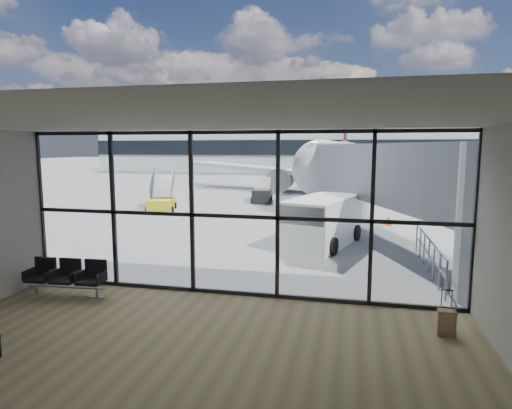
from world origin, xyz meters
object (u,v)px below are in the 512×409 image
at_px(airliner, 337,161).
at_px(mobile_stairs, 162,202).
at_px(suitcase, 446,322).
at_px(service_van, 321,221).
at_px(seating_row, 68,275).
at_px(belt_loader, 262,194).

distance_m(airliner, mobile_stairs, 19.27).
height_order(suitcase, service_van, service_van).
height_order(suitcase, mobile_stairs, mobile_stairs).
xyz_separation_m(seating_row, suitcase, (9.65, -0.53, -0.24)).
bearing_deg(seating_row, airliner, 74.92).
xyz_separation_m(airliner, belt_loader, (-5.11, -10.15, -2.18)).
height_order(suitcase, belt_loader, belt_loader).
xyz_separation_m(suitcase, mobile_stairs, (-14.00, 15.80, 0.23)).
relative_size(suitcase, belt_loader, 0.26).
height_order(airliner, service_van, airliner).
relative_size(suitcase, mobile_stairs, 0.29).
xyz_separation_m(service_van, mobile_stairs, (-10.73, 7.68, -0.49)).
distance_m(suitcase, belt_loader, 23.32).
xyz_separation_m(suitcase, service_van, (-3.27, 8.12, 0.72)).
bearing_deg(suitcase, service_van, 113.03).
relative_size(airliner, service_van, 7.07).
relative_size(seating_row, belt_loader, 0.58).
distance_m(seating_row, suitcase, 9.67).
bearing_deg(service_van, mobile_stairs, 161.58).
height_order(airliner, belt_loader, airliner).
height_order(seating_row, airliner, airliner).
xyz_separation_m(seating_row, airliner, (6.14, 31.29, 2.20)).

